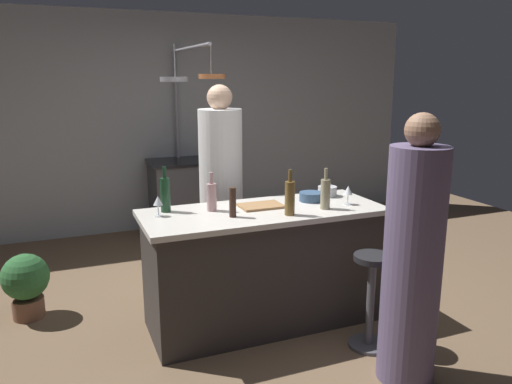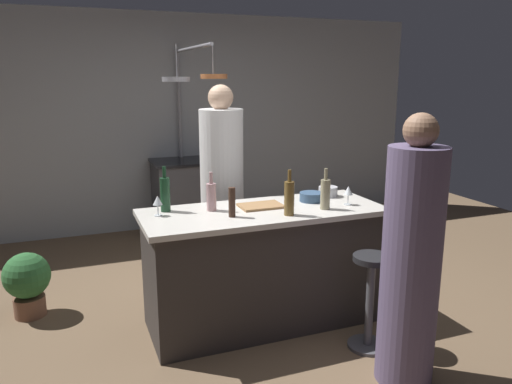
{
  "view_description": "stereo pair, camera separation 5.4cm",
  "coord_description": "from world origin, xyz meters",
  "px_view_note": "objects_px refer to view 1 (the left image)",
  "views": [
    {
      "loc": [
        -1.38,
        -3.27,
        1.86
      ],
      "look_at": [
        0.0,
        0.15,
        1.0
      ],
      "focal_mm": 34.89,
      "sensor_mm": 36.0,
      "label": 1
    },
    {
      "loc": [
        -1.33,
        -3.29,
        1.86
      ],
      "look_at": [
        0.0,
        0.15,
        1.0
      ],
      "focal_mm": 34.89,
      "sensor_mm": 36.0,
      "label": 2
    }
  ],
  "objects_px": {
    "bar_stool_right": "(371,297)",
    "cutting_board": "(261,206)",
    "pepper_mill": "(233,202)",
    "wine_glass_by_chef": "(348,191)",
    "wine_glass_near_left_guest": "(158,202)",
    "wine_bottle_amber": "(290,197)",
    "wine_bottle_rose": "(212,196)",
    "potted_plant": "(26,282)",
    "chef": "(221,196)",
    "mixing_bowl_blue": "(311,197)",
    "stove_range": "(184,197)",
    "mixing_bowl_steel": "(327,191)",
    "wine_bottle_white": "(325,193)",
    "wine_bottle_green": "(165,194)",
    "guest_right": "(412,262)"
  },
  "relations": [
    {
      "from": "bar_stool_right",
      "to": "cutting_board",
      "type": "distance_m",
      "value": 1.02
    },
    {
      "from": "pepper_mill",
      "to": "wine_glass_by_chef",
      "type": "height_order",
      "value": "pepper_mill"
    },
    {
      "from": "wine_glass_near_left_guest",
      "to": "wine_glass_by_chef",
      "type": "distance_m",
      "value": 1.43
    },
    {
      "from": "wine_bottle_amber",
      "to": "wine_bottle_rose",
      "type": "relative_size",
      "value": 1.14
    },
    {
      "from": "potted_plant",
      "to": "chef",
      "type": "bearing_deg",
      "value": 1.8
    },
    {
      "from": "pepper_mill",
      "to": "wine_glass_by_chef",
      "type": "distance_m",
      "value": 0.93
    },
    {
      "from": "mixing_bowl_blue",
      "to": "chef",
      "type": "bearing_deg",
      "value": 125.81
    },
    {
      "from": "stove_range",
      "to": "chef",
      "type": "height_order",
      "value": "chef"
    },
    {
      "from": "potted_plant",
      "to": "mixing_bowl_steel",
      "type": "distance_m",
      "value": 2.49
    },
    {
      "from": "potted_plant",
      "to": "wine_glass_by_chef",
      "type": "bearing_deg",
      "value": -20.14
    },
    {
      "from": "wine_bottle_white",
      "to": "stove_range",
      "type": "bearing_deg",
      "value": 99.41
    },
    {
      "from": "wine_bottle_white",
      "to": "wine_glass_near_left_guest",
      "type": "bearing_deg",
      "value": 167.64
    },
    {
      "from": "wine_bottle_green",
      "to": "stove_range",
      "type": "bearing_deg",
      "value": 73.06
    },
    {
      "from": "bar_stool_right",
      "to": "wine_bottle_white",
      "type": "relative_size",
      "value": 2.22
    },
    {
      "from": "potted_plant",
      "to": "wine_glass_near_left_guest",
      "type": "height_order",
      "value": "wine_glass_near_left_guest"
    },
    {
      "from": "pepper_mill",
      "to": "wine_glass_near_left_guest",
      "type": "bearing_deg",
      "value": 155.96
    },
    {
      "from": "wine_bottle_green",
      "to": "wine_bottle_white",
      "type": "xyz_separation_m",
      "value": [
        1.11,
        -0.36,
        -0.01
      ]
    },
    {
      "from": "stove_range",
      "to": "potted_plant",
      "type": "height_order",
      "value": "stove_range"
    },
    {
      "from": "pepper_mill",
      "to": "mixing_bowl_blue",
      "type": "height_order",
      "value": "pepper_mill"
    },
    {
      "from": "stove_range",
      "to": "wine_bottle_rose",
      "type": "distance_m",
      "value": 2.43
    },
    {
      "from": "wine_bottle_rose",
      "to": "wine_glass_by_chef",
      "type": "distance_m",
      "value": 1.04
    },
    {
      "from": "potted_plant",
      "to": "wine_bottle_green",
      "type": "height_order",
      "value": "wine_bottle_green"
    },
    {
      "from": "stove_range",
      "to": "mixing_bowl_steel",
      "type": "height_order",
      "value": "mixing_bowl_steel"
    },
    {
      "from": "stove_range",
      "to": "bar_stool_right",
      "type": "xyz_separation_m",
      "value": [
        0.54,
        -3.07,
        -0.07
      ]
    },
    {
      "from": "wine_bottle_rose",
      "to": "potted_plant",
      "type": "bearing_deg",
      "value": 154.15
    },
    {
      "from": "chef",
      "to": "wine_glass_near_left_guest",
      "type": "bearing_deg",
      "value": -134.64
    },
    {
      "from": "bar_stool_right",
      "to": "wine_bottle_green",
      "type": "height_order",
      "value": "wine_bottle_green"
    },
    {
      "from": "wine_glass_near_left_guest",
      "to": "wine_glass_by_chef",
      "type": "bearing_deg",
      "value": -8.63
    },
    {
      "from": "stove_range",
      "to": "guest_right",
      "type": "height_order",
      "value": "guest_right"
    },
    {
      "from": "cutting_board",
      "to": "wine_glass_by_chef",
      "type": "bearing_deg",
      "value": -15.44
    },
    {
      "from": "wine_bottle_rose",
      "to": "wine_bottle_green",
      "type": "bearing_deg",
      "value": 162.82
    },
    {
      "from": "bar_stool_right",
      "to": "wine_bottle_amber",
      "type": "height_order",
      "value": "wine_bottle_amber"
    },
    {
      "from": "wine_bottle_green",
      "to": "chef",
      "type": "bearing_deg",
      "value": 44.11
    },
    {
      "from": "guest_right",
      "to": "wine_bottle_rose",
      "type": "height_order",
      "value": "guest_right"
    },
    {
      "from": "cutting_board",
      "to": "wine_glass_by_chef",
      "type": "distance_m",
      "value": 0.68
    },
    {
      "from": "cutting_board",
      "to": "wine_bottle_rose",
      "type": "height_order",
      "value": "wine_bottle_rose"
    },
    {
      "from": "mixing_bowl_blue",
      "to": "stove_range",
      "type": "bearing_deg",
      "value": 100.74
    },
    {
      "from": "bar_stool_right",
      "to": "wine_bottle_white",
      "type": "bearing_deg",
      "value": 103.5
    },
    {
      "from": "potted_plant",
      "to": "wine_bottle_white",
      "type": "distance_m",
      "value": 2.42
    },
    {
      "from": "chef",
      "to": "wine_bottle_rose",
      "type": "distance_m",
      "value": 0.78
    },
    {
      "from": "cutting_board",
      "to": "wine_bottle_white",
      "type": "bearing_deg",
      "value": -28.02
    },
    {
      "from": "stove_range",
      "to": "wine_bottle_green",
      "type": "bearing_deg",
      "value": -106.94
    },
    {
      "from": "wine_bottle_white",
      "to": "mixing_bowl_steel",
      "type": "distance_m",
      "value": 0.41
    },
    {
      "from": "cutting_board",
      "to": "wine_bottle_rose",
      "type": "distance_m",
      "value": 0.39
    },
    {
      "from": "cutting_board",
      "to": "wine_glass_near_left_guest",
      "type": "xyz_separation_m",
      "value": [
        -0.77,
        0.04,
        0.1
      ]
    },
    {
      "from": "pepper_mill",
      "to": "wine_bottle_rose",
      "type": "distance_m",
      "value": 0.23
    },
    {
      "from": "potted_plant",
      "to": "stove_range",
      "type": "bearing_deg",
      "value": 45.01
    },
    {
      "from": "wine_glass_near_left_guest",
      "to": "mixing_bowl_steel",
      "type": "bearing_deg",
      "value": 3.44
    },
    {
      "from": "cutting_board",
      "to": "pepper_mill",
      "type": "distance_m",
      "value": 0.35
    },
    {
      "from": "potted_plant",
      "to": "pepper_mill",
      "type": "height_order",
      "value": "pepper_mill"
    }
  ]
}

